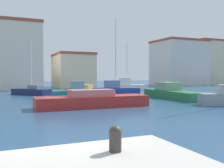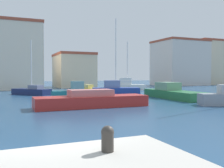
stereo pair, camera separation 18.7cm
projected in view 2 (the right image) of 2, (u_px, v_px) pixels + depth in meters
name	position (u px, v px, depth m)	size (l,w,h in m)	color
water	(147.00, 96.00, 31.25)	(160.00, 160.00, 0.00)	navy
mooring_bollard	(108.00, 138.00, 5.15)	(0.26, 0.26, 0.53)	#38332D
sailboat_white_distant_east	(127.00, 86.00, 43.49)	(6.21, 3.97, 8.19)	white
sailboat_navy_inner_mooring	(32.00, 91.00, 32.89)	(4.78, 5.21, 7.02)	#19234C
sailboat_blue_behind_lamppost	(115.00, 89.00, 33.70)	(6.47, 3.74, 9.91)	#233D93
motorboat_green_mid_harbor	(172.00, 93.00, 28.00)	(2.95, 9.09, 1.73)	#28703D
motorboat_teal_far_right	(74.00, 92.00, 28.74)	(4.75, 1.54, 1.84)	#1E707A
motorboat_yellow_distant_north	(87.00, 89.00, 38.94)	(2.70, 5.38, 1.12)	gold
motorboat_red_far_left	(92.00, 100.00, 20.22)	(8.95, 2.38, 1.39)	#B22823
warehouse_block	(12.00, 56.00, 45.89)	(10.13, 9.85, 11.92)	beige
yacht_club	(74.00, 70.00, 54.13)	(7.41, 10.01, 7.08)	beige
waterfront_apartments	(179.00, 63.00, 64.57)	(11.73, 9.91, 11.23)	beige
harbor_office	(210.00, 63.00, 70.49)	(11.61, 8.77, 11.94)	beige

